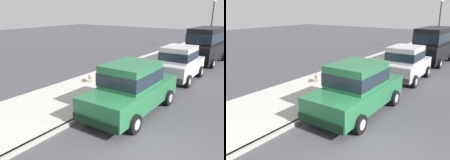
% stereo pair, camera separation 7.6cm
% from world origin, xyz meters
% --- Properties ---
extents(curb, '(0.16, 64.00, 0.14)m').
position_xyz_m(curb, '(-3.20, 0.00, 0.07)').
color(curb, gray).
rests_on(curb, ground).
extents(sidewalk, '(3.60, 64.00, 0.14)m').
position_xyz_m(sidewalk, '(-5.00, 0.00, 0.07)').
color(sidewalk, '#B7B5AD').
rests_on(sidewalk, ground).
extents(car_green_sedan, '(2.10, 4.63, 1.92)m').
position_xyz_m(car_green_sedan, '(-2.08, 2.33, 0.98)').
color(car_green_sedan, '#23663D').
rests_on(car_green_sedan, ground).
extents(car_silver_hatchback, '(2.02, 3.84, 1.88)m').
position_xyz_m(car_silver_hatchback, '(-2.19, 7.53, 0.98)').
color(car_silver_hatchback, '#BCBCC1').
rests_on(car_silver_hatchback, ground).
extents(car_black_van, '(2.24, 4.95, 2.52)m').
position_xyz_m(car_black_van, '(-2.23, 12.89, 1.39)').
color(car_black_van, black).
rests_on(car_black_van, ground).
extents(car_grey_hatchback, '(2.00, 3.83, 1.88)m').
position_xyz_m(car_grey_hatchback, '(-2.12, 18.09, 0.98)').
color(car_grey_hatchback, slate).
rests_on(car_grey_hatchback, ground).
extents(dog_tan, '(0.57, 0.58, 0.49)m').
position_xyz_m(dog_tan, '(-5.57, 4.00, 0.43)').
color(dog_tan, tan).
rests_on(dog_tan, sidewalk).
extents(street_lamp, '(0.36, 0.36, 4.42)m').
position_xyz_m(street_lamp, '(-3.55, 19.31, 2.91)').
color(street_lamp, '#2D2D33').
rests_on(street_lamp, sidewalk).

